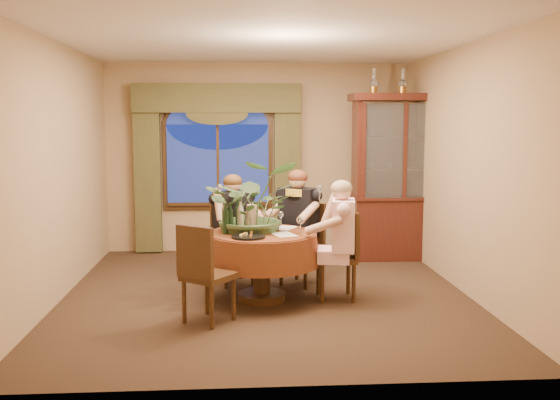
{
  "coord_description": "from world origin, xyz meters",
  "views": [
    {
      "loc": [
        -0.31,
        -6.86,
        1.93
      ],
      "look_at": [
        0.14,
        -0.23,
        1.1
      ],
      "focal_mm": 40.0,
      "sensor_mm": 36.0,
      "label": 1
    }
  ],
  "objects": [
    {
      "name": "wall_right",
      "position": [
        2.25,
        0.0,
        1.4
      ],
      "size": [
        0.0,
        5.0,
        5.0
      ],
      "primitive_type": "plane",
      "rotation": [
        1.57,
        0.0,
        -1.57
      ],
      "color": "#A28560",
      "rests_on": "ground"
    },
    {
      "name": "wine_glass_person_pink",
      "position": [
        0.35,
        -0.29,
        0.84
      ],
      "size": [
        0.07,
        0.07,
        0.18
      ],
      "primitive_type": null,
      "color": "silver",
      "rests_on": "dining_table"
    },
    {
      "name": "wine_bottle_0",
      "position": [
        -0.44,
        -0.3,
        0.92
      ],
      "size": [
        0.07,
        0.07,
        0.33
      ],
      "primitive_type": "cylinder",
      "color": "black",
      "rests_on": "dining_table"
    },
    {
      "name": "wine_bottle_4",
      "position": [
        -0.28,
        -0.19,
        0.92
      ],
      "size": [
        0.07,
        0.07,
        0.33
      ],
      "primitive_type": "cylinder",
      "color": "tan",
      "rests_on": "dining_table"
    },
    {
      "name": "oil_lamp_left",
      "position": [
        1.57,
        1.75,
        2.49
      ],
      "size": [
        0.11,
        0.11,
        0.34
      ],
      "primitive_type": null,
      "color": "#A5722D",
      "rests_on": "china_cabinet"
    },
    {
      "name": "chair_back_right",
      "position": [
        0.44,
        0.4,
        0.48
      ],
      "size": [
        0.59,
        0.59,
        0.96
      ],
      "primitive_type": "cube",
      "rotation": [
        0.0,
        0.0,
        -3.81
      ],
      "color": "black",
      "rests_on": "floor"
    },
    {
      "name": "drapery_right",
      "position": [
        0.43,
        2.38,
        1.18
      ],
      "size": [
        0.38,
        0.14,
        2.32
      ],
      "primitive_type": "cube",
      "color": "#424122",
      "rests_on": "floor"
    },
    {
      "name": "chair_front_left",
      "position": [
        -0.6,
        -0.94,
        0.48
      ],
      "size": [
        0.59,
        0.59,
        0.96
      ],
      "primitive_type": "cube",
      "rotation": [
        0.0,
        0.0,
        -0.65
      ],
      "color": "black",
      "rests_on": "floor"
    },
    {
      "name": "chair_right",
      "position": [
        0.76,
        -0.23,
        0.48
      ],
      "size": [
        0.42,
        0.42,
        0.96
      ],
      "primitive_type": "cube",
      "rotation": [
        0.0,
        0.0,
        1.57
      ],
      "color": "black",
      "rests_on": "floor"
    },
    {
      "name": "person_scarf",
      "position": [
        0.41,
        0.46,
        0.69
      ],
      "size": [
        0.66,
        0.65,
        1.38
      ],
      "primitive_type": null,
      "rotation": [
        0.0,
        0.0,
        -3.74
      ],
      "color": "black",
      "rests_on": "floor"
    },
    {
      "name": "china_cabinet",
      "position": [
        1.98,
        1.75,
        1.16
      ],
      "size": [
        1.43,
        0.57,
        2.32
      ],
      "primitive_type": "cube",
      "color": "#34100B",
      "rests_on": "floor"
    },
    {
      "name": "oil_lamp_right",
      "position": [
        2.38,
        1.75,
        2.49
      ],
      "size": [
        0.11,
        0.11,
        0.34
      ],
      "primitive_type": null,
      "color": "#A5722D",
      "rests_on": "china_cabinet"
    },
    {
      "name": "tasting_paper_1",
      "position": [
        0.2,
        0.01,
        0.75
      ],
      "size": [
        0.33,
        0.36,
        0.0
      ],
      "primitive_type": "cube",
      "rotation": [
        0.0,
        0.0,
        -0.53
      ],
      "color": "white",
      "rests_on": "dining_table"
    },
    {
      "name": "person_back",
      "position": [
        -0.38,
        0.52,
        0.66
      ],
      "size": [
        0.61,
        0.59,
        1.32
      ],
      "primitive_type": null,
      "rotation": [
        0.0,
        0.0,
        -2.74
      ],
      "color": "black",
      "rests_on": "floor"
    },
    {
      "name": "oil_lamp_center",
      "position": [
        1.98,
        1.75,
        2.49
      ],
      "size": [
        0.11,
        0.11,
        0.34
      ],
      "primitive_type": null,
      "color": "#A5722D",
      "rests_on": "china_cabinet"
    },
    {
      "name": "chair_back",
      "position": [
        -0.37,
        0.5,
        0.48
      ],
      "size": [
        0.55,
        0.55,
        0.96
      ],
      "primitive_type": "cube",
      "rotation": [
        0.0,
        0.0,
        -2.74
      ],
      "color": "black",
      "rests_on": "floor"
    },
    {
      "name": "wall_back",
      "position": [
        0.0,
        2.5,
        1.4
      ],
      "size": [
        4.5,
        0.0,
        4.5
      ],
      "primitive_type": "plane",
      "rotation": [
        1.57,
        0.0,
        0.0
      ],
      "color": "#A28560",
      "rests_on": "ground"
    },
    {
      "name": "wine_bottle_3",
      "position": [
        -0.4,
        -0.27,
        0.92
      ],
      "size": [
        0.07,
        0.07,
        0.33
      ],
      "primitive_type": "cylinder",
      "color": "black",
      "rests_on": "dining_table"
    },
    {
      "name": "floor",
      "position": [
        0.0,
        0.0,
        0.0
      ],
      "size": [
        5.0,
        5.0,
        0.0
      ],
      "primitive_type": "plane",
      "color": "black",
      "rests_on": "ground"
    },
    {
      "name": "tasting_paper_0",
      "position": [
        0.17,
        -0.4,
        0.75
      ],
      "size": [
        0.29,
        0.35,
        0.0
      ],
      "primitive_type": "cube",
      "rotation": [
        0.0,
        0.0,
        0.32
      ],
      "color": "white",
      "rests_on": "dining_table"
    },
    {
      "name": "drapery_left",
      "position": [
        -1.63,
        2.38,
        1.18
      ],
      "size": [
        0.38,
        0.14,
        2.32
      ],
      "primitive_type": "cube",
      "color": "#424122",
      "rests_on": "floor"
    },
    {
      "name": "wine_bottle_2",
      "position": [
        -0.3,
        -0.06,
        0.92
      ],
      "size": [
        0.07,
        0.07,
        0.33
      ],
      "primitive_type": "cylinder",
      "color": "black",
      "rests_on": "dining_table"
    },
    {
      "name": "person_pink",
      "position": [
        0.81,
        -0.37,
        0.66
      ],
      "size": [
        0.51,
        0.54,
        1.33
      ],
      "primitive_type": null,
      "rotation": [
        0.0,
        0.0,
        1.41
      ],
      "color": "beige",
      "rests_on": "floor"
    },
    {
      "name": "ceiling",
      "position": [
        0.0,
        0.0,
        2.8
      ],
      "size": [
        5.0,
        5.0,
        0.0
      ],
      "primitive_type": "plane",
      "rotation": [
        3.14,
        0.0,
        0.0
      ],
      "color": "white",
      "rests_on": "wall_back"
    },
    {
      "name": "dining_table",
      "position": [
        -0.06,
        -0.23,
        0.38
      ],
      "size": [
        1.64,
        1.64,
        0.75
      ],
      "primitive_type": "cylinder",
      "rotation": [
        0.0,
        0.0,
        -0.37
      ],
      "color": "maroon",
      "rests_on": "floor"
    },
    {
      "name": "swag_valance",
      "position": [
        -0.6,
        2.35,
        2.28
      ],
      "size": [
        2.45,
        0.16,
        0.42
      ],
      "primitive_type": null,
      "color": "#424122",
      "rests_on": "wall_back"
    },
    {
      "name": "wine_glass_person_back",
      "position": [
        -0.22,
        0.16,
        0.84
      ],
      "size": [
        0.07,
        0.07,
        0.18
      ],
      "primitive_type": null,
      "color": "silver",
      "rests_on": "dining_table"
    },
    {
      "name": "cheese_platter",
      "position": [
        -0.21,
        -0.55,
        0.76
      ],
      "size": [
        0.35,
        0.35,
        0.02
      ],
      "primitive_type": "cylinder",
      "color": "black",
      "rests_on": "dining_table"
    },
    {
      "name": "olive_bowl",
      "position": [
        -0.03,
        -0.26,
        0.78
      ],
      "size": [
        0.16,
        0.16,
        0.05
      ],
      "primitive_type": "imported",
      "color": "#445027",
      "rests_on": "dining_table"
    },
    {
      "name": "wine_glass_person_scarf",
      "position": [
        0.18,
        0.12,
        0.84
      ],
      "size": [
        0.07,
        0.07,
        0.18
      ],
      "primitive_type": null,
      "color": "silver",
      "rests_on": "dining_table"
    },
    {
      "name": "centerpiece_plant",
      "position": [
        -0.13,
        -0.09,
        1.4
      ],
      "size": [
        1.05,
        1.16,
        0.91
      ],
      "primitive_type": "imported",
      "color": "#3E5D33",
      "rests_on": "dining_table"
    },
    {
      "name": "arched_transom",
      "position": [
        -0.6,
        2.43,
        2.08
      ],
      "size": [
        1.6,
        0.06,
        0.44
      ],
      "primitive_type": null,
      "color": "navy",
      "rests_on": "wall_back"
    },
    {
      "name": "stoneware_vase",
      "position": [
        -0.16,
        -0.1,
        0.89
      ],
      "size": [
        0.15,
        0.15,
        0.29
      ],
      "primitive_type": null,
      "color": "#8E735A",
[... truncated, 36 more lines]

